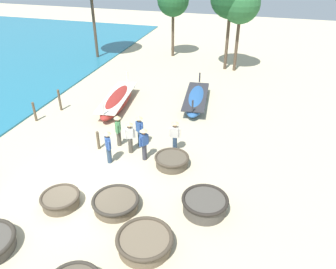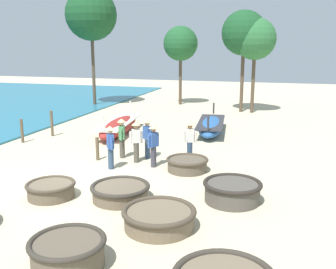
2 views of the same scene
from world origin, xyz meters
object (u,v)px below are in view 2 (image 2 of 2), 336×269
at_px(coracle_upturned, 51,189).
at_px(tree_right_mid, 244,33).
at_px(fisherman_by_coracle, 147,136).
at_px(fisherman_crouching, 110,145).
at_px(long_boat_green_hull, 119,126).
at_px(fisherman_standing_left, 190,139).
at_px(coracle_tilted, 232,191).
at_px(tree_left_mid, 181,44).
at_px(fisherman_hauling, 153,143).
at_px(fisherman_standing_right, 136,139).
at_px(coracle_nearest, 120,191).
at_px(coracle_beside_post, 68,252).
at_px(long_boat_white_hull, 211,126).
at_px(mooring_post_mid_beach, 22,131).
at_px(coracle_far_left, 187,164).
at_px(mooring_post_shoreline, 97,149).
at_px(coracle_weathered, 159,217).
at_px(fisherman_with_hat, 122,136).
at_px(tree_leftmost, 91,15).
at_px(tree_rightmost, 255,39).
at_px(mooring_post_inland, 52,123).

xyz_separation_m(coracle_upturned, tree_right_mid, (3.97, 17.85, 5.13)).
bearing_deg(fisherman_by_coracle, fisherman_crouching, -115.80).
distance_m(long_boat_green_hull, fisherman_by_coracle, 4.99).
xyz_separation_m(fisherman_standing_left, fisherman_crouching, (-2.66, -1.76, 0.00)).
relative_size(coracle_tilted, long_boat_green_hull, 0.33).
bearing_deg(tree_left_mid, fisherman_standing_left, -74.17).
bearing_deg(fisherman_hauling, tree_right_mid, 82.30).
bearing_deg(fisherman_standing_right, fisherman_by_coracle, 71.65).
xyz_separation_m(coracle_nearest, fisherman_standing_left, (1.12, 4.50, 0.69)).
height_order(coracle_beside_post, fisherman_hauling, fisherman_hauling).
distance_m(coracle_nearest, tree_right_mid, 18.26).
bearing_deg(coracle_tilted, long_boat_green_hull, 132.24).
distance_m(long_boat_white_hull, mooring_post_mid_beach, 9.60).
xyz_separation_m(coracle_far_left, mooring_post_shoreline, (-3.86, 0.36, 0.21)).
height_order(coracle_tilted, coracle_upturned, coracle_tilted).
xyz_separation_m(coracle_far_left, coracle_upturned, (-3.44, -3.73, -0.01)).
xyz_separation_m(fisherman_hauling, tree_left_mid, (-3.13, 16.27, 3.74)).
bearing_deg(coracle_beside_post, coracle_weathered, 59.97).
xyz_separation_m(fisherman_hauling, mooring_post_mid_beach, (-7.31, 1.94, -0.38)).
bearing_deg(coracle_upturned, fisherman_with_hat, 84.84).
relative_size(long_boat_white_hull, tree_left_mid, 0.83).
distance_m(fisherman_with_hat, fisherman_crouching, 1.53).
distance_m(coracle_far_left, fisherman_hauling, 1.53).
relative_size(fisherman_standing_left, tree_leftmost, 0.19).
bearing_deg(coracle_weathered, fisherman_with_hat, 120.75).
xyz_separation_m(coracle_weathered, tree_rightmost, (0.89, 18.77, 4.70)).
bearing_deg(coracle_nearest, fisherman_with_hat, 111.92).
height_order(fisherman_standing_right, fisherman_with_hat, same).
distance_m(coracle_upturned, fisherman_with_hat, 4.75).
bearing_deg(mooring_post_mid_beach, tree_left_mid, 73.72).
relative_size(coracle_nearest, mooring_post_inland, 1.37).
relative_size(coracle_beside_post, fisherman_with_hat, 0.99).
xyz_separation_m(fisherman_crouching, tree_left_mid, (-1.65, 16.96, 3.74)).
distance_m(fisherman_by_coracle, mooring_post_inland, 6.57).
bearing_deg(mooring_post_shoreline, fisherman_standing_right, 5.00).
relative_size(coracle_tilted, coracle_upturned, 1.17).
distance_m(coracle_nearest, tree_rightmost, 18.10).
bearing_deg(mooring_post_shoreline, coracle_nearest, -55.11).
bearing_deg(coracle_nearest, coracle_far_left, 68.46).
bearing_deg(tree_right_mid, tree_rightmost, -11.05).
distance_m(fisherman_standing_left, fisherman_crouching, 3.19).
relative_size(fisherman_standing_right, fisherman_crouching, 1.00).
xyz_separation_m(mooring_post_inland, tree_rightmost, (9.36, 10.29, 4.33)).
height_order(coracle_weathered, fisherman_standing_left, fisherman_standing_left).
bearing_deg(fisherman_standing_right, tree_right_mid, 78.60).
bearing_deg(coracle_upturned, coracle_nearest, 11.23).
distance_m(coracle_weathered, coracle_nearest, 2.27).
relative_size(fisherman_standing_right, mooring_post_inland, 1.25).
height_order(long_boat_white_hull, tree_right_mid, tree_right_mid).
bearing_deg(mooring_post_mid_beach, fisherman_by_coracle, -7.27).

